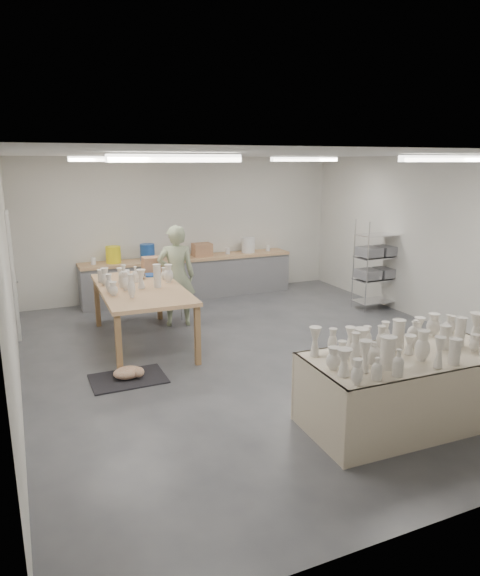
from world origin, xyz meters
name	(u,v)px	position (x,y,z in m)	size (l,w,h in m)	color
room	(258,221)	(-0.11, 0.08, 2.06)	(8.00, 8.02, 3.00)	#424449
back_counter	(189,276)	(-0.01, 3.68, 0.49)	(4.60, 0.60, 1.24)	tan
wire_shelf	(378,264)	(3.20, 1.40, 0.92)	(0.88, 0.48, 1.80)	silver
drying_table	(406,385)	(0.50, -2.55, 0.45)	(2.37, 1.18, 1.20)	olive
work_table	(140,286)	(-1.61, 1.34, 0.94)	(1.35, 2.58, 1.32)	tan
rug	(128,379)	(-2.15, -0.10, 0.01)	(1.00, 0.70, 0.02)	black
cat	(129,372)	(-2.13, -0.11, 0.11)	(0.46, 0.37, 0.17)	white
potter	(176,276)	(-0.81, 1.95, 0.91)	(0.67, 0.44, 1.83)	#9DAA83
red_stool	(173,304)	(-0.81, 2.22, 0.32)	(0.45, 0.45, 0.35)	#B02219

